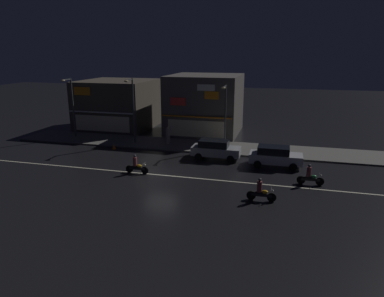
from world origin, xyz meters
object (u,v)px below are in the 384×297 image
(parked_car_trailing, at_px, (216,149))
(motorcycle_lead, at_px, (136,166))
(parked_car_near_kerb, at_px, (275,156))
(traffic_cone, at_px, (114,146))
(streetlamp_mid, at_px, (132,105))
(streetlamp_east, at_px, (225,110))
(streetlamp_west, at_px, (71,102))
(motorcycle_opposite_lane, at_px, (261,191))
(motorcycle_following, at_px, (310,176))
(pedestrian_on_sidewalk, at_px, (168,136))

(parked_car_trailing, bearing_deg, motorcycle_lead, -133.41)
(parked_car_near_kerb, distance_m, traffic_cone, 15.53)
(streetlamp_mid, height_order, streetlamp_east, streetlamp_mid)
(streetlamp_west, distance_m, parked_car_near_kerb, 22.42)
(motorcycle_opposite_lane, bearing_deg, parked_car_near_kerb, -86.25)
(parked_car_trailing, distance_m, motorcycle_lead, 7.63)
(parked_car_trailing, relative_size, motorcycle_opposite_lane, 2.26)
(streetlamp_west, bearing_deg, motorcycle_lead, -38.72)
(motorcycle_following, height_order, motorcycle_opposite_lane, same)
(parked_car_trailing, height_order, traffic_cone, parked_car_trailing)
(streetlamp_west, bearing_deg, parked_car_near_kerb, -11.46)
(streetlamp_west, bearing_deg, parked_car_trailing, -12.02)
(streetlamp_east, distance_m, parked_car_trailing, 4.49)
(streetlamp_mid, bearing_deg, parked_car_near_kerb, -14.30)
(pedestrian_on_sidewalk, bearing_deg, streetlamp_mid, 123.31)
(streetlamp_east, relative_size, motorcycle_following, 3.21)
(traffic_cone, bearing_deg, pedestrian_on_sidewalk, 32.79)
(pedestrian_on_sidewalk, relative_size, motorcycle_lead, 0.92)
(parked_car_near_kerb, xyz_separation_m, parked_car_trailing, (-5.22, 0.89, 0.00))
(streetlamp_mid, bearing_deg, motorcycle_lead, -65.04)
(streetlamp_west, xyz_separation_m, parked_car_near_kerb, (21.77, -4.41, -3.09))
(streetlamp_west, height_order, motorcycle_following, streetlamp_west)
(streetlamp_mid, relative_size, traffic_cone, 11.93)
(motorcycle_lead, xyz_separation_m, traffic_cone, (-5.00, 6.06, -0.36))
(pedestrian_on_sidewalk, height_order, parked_car_near_kerb, pedestrian_on_sidewalk)
(streetlamp_east, bearing_deg, streetlamp_west, 179.58)
(parked_car_near_kerb, distance_m, motorcycle_following, 4.57)
(streetlamp_west, xyz_separation_m, motorcycle_following, (24.34, -8.18, -3.33))
(streetlamp_east, bearing_deg, motorcycle_opposite_lane, -69.70)
(pedestrian_on_sidewalk, xyz_separation_m, motorcycle_following, (13.44, -8.13, -0.31))
(parked_car_near_kerb, bearing_deg, motorcycle_lead, 23.95)
(parked_car_near_kerb, xyz_separation_m, motorcycle_lead, (-10.46, -4.65, -0.24))
(streetlamp_mid, distance_m, pedestrian_on_sidewalk, 4.71)
(parked_car_near_kerb, distance_m, motorcycle_lead, 11.45)
(parked_car_trailing, bearing_deg, motorcycle_opposite_lane, -61.42)
(streetlamp_west, relative_size, motorcycle_opposite_lane, 3.36)
(motorcycle_opposite_lane, bearing_deg, pedestrian_on_sidewalk, -40.73)
(motorcycle_following, distance_m, traffic_cone, 18.77)
(streetlamp_mid, bearing_deg, pedestrian_on_sidewalk, 11.73)
(streetlamp_mid, xyz_separation_m, traffic_cone, (-1.13, -2.24, -3.77))
(streetlamp_west, distance_m, streetlamp_mid, 7.48)
(streetlamp_east, bearing_deg, parked_car_trailing, -93.59)
(pedestrian_on_sidewalk, bearing_deg, motorcycle_opposite_lane, -117.74)
(motorcycle_opposite_lane, bearing_deg, streetlamp_mid, -30.64)
(pedestrian_on_sidewalk, xyz_separation_m, parked_car_trailing, (5.64, -3.48, -0.07))
(traffic_cone, bearing_deg, streetlamp_west, 154.52)
(streetlamp_east, distance_m, pedestrian_on_sidewalk, 6.52)
(motorcycle_lead, height_order, traffic_cone, motorcycle_lead)
(motorcycle_opposite_lane, height_order, traffic_cone, motorcycle_opposite_lane)
(parked_car_near_kerb, height_order, parked_car_trailing, same)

